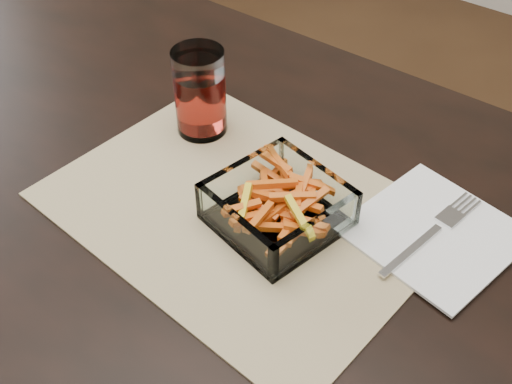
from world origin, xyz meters
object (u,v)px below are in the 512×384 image
Objects in this scene: glass_bowl at (278,208)px; fork at (434,231)px; tumbler at (200,95)px; dining_table at (144,238)px.

glass_bowl reaches higher than fork.
tumbler is at bearing -169.20° from fork.
fork is (0.35, 0.01, -0.05)m from tumbler.
dining_table is 0.22m from glass_bowl.
dining_table is 9.91× the size of glass_bowl.
tumbler reaches higher than glass_bowl.
glass_bowl is (0.17, 0.06, 0.11)m from dining_table.
glass_bowl is at bearing 19.44° from dining_table.
tumbler reaches higher than dining_table.
tumbler is 0.68× the size of fork.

